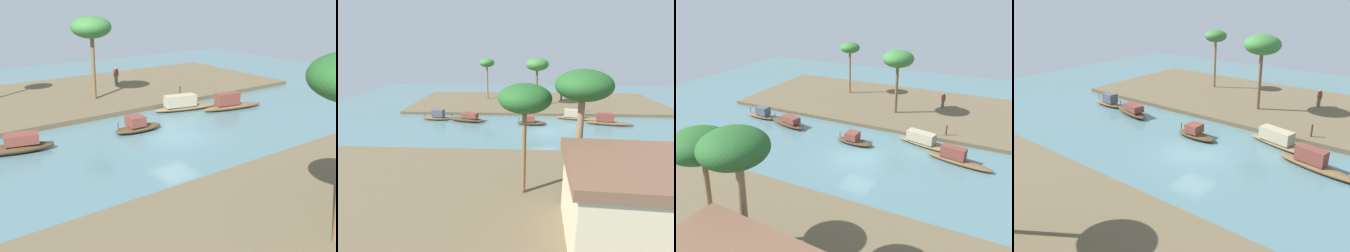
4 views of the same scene
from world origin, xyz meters
TOP-DOWN VIEW (x-y plane):
  - river_water at (0.00, 0.00)m, footprint 63.32×63.32m
  - riverbank_left at (0.00, -13.35)m, footprint 36.63×14.64m
  - sampan_downstream_large at (-4.21, -4.56)m, footprint 5.39×2.14m
  - sampan_midstream at (8.86, -3.04)m, footprint 4.53×2.16m
  - sampan_upstream_small at (1.36, -2.24)m, footprint 3.36×1.30m
  - sampan_foreground at (-7.29, -2.58)m, footprint 5.32×1.91m
  - person_on_near_bank at (-3.85, -14.61)m, footprint 0.50×0.49m
  - mooring_post at (-5.66, -6.91)m, footprint 0.14×0.14m
  - palm_tree_left_near at (0.35, -10.55)m, footprint 3.18×3.18m

SIDE VIEW (x-z plane):
  - river_water at x=0.00m, z-range 0.00..0.00m
  - riverbank_left at x=0.00m, z-range 0.00..0.35m
  - sampan_upstream_small at x=1.36m, z-range -0.16..0.92m
  - sampan_midstream at x=8.86m, z-range -0.13..0.97m
  - sampan_foreground at x=-7.29m, z-range -0.20..1.13m
  - sampan_downstream_large at x=-4.21m, z-range -0.12..1.09m
  - mooring_post at x=-5.66m, z-range 0.35..1.30m
  - person_on_near_bank at x=-3.85m, z-range 0.29..1.94m
  - palm_tree_left_near at x=0.35m, z-range 2.70..9.34m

